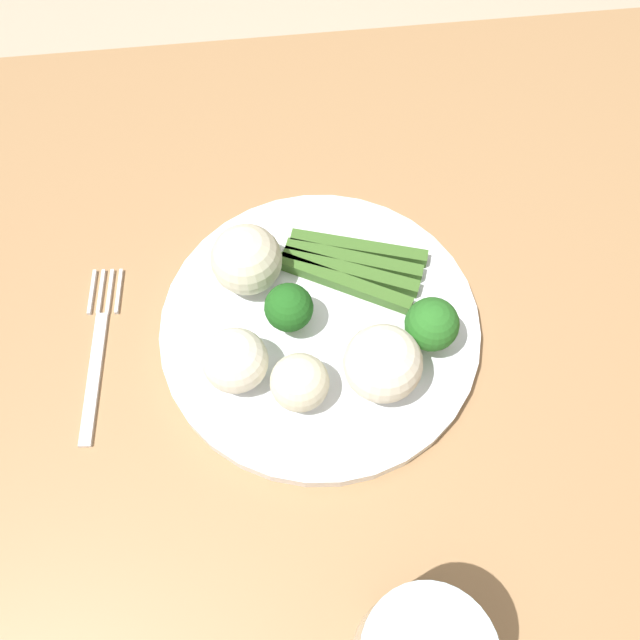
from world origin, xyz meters
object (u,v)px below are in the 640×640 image
object	(u,v)px
plate	(320,327)
cauliflower_front_left	(235,361)
broccoli_outer_edge	(432,325)
cauliflower_mid	(246,260)
cauliflower_edge	(300,382)
fork	(98,349)
dining_table	(369,416)
broccoli_near_center	(289,308)
cauliflower_near_fork	(380,364)
asparagus_bundle	(351,266)

from	to	relation	value
plate	cauliflower_front_left	world-z (taller)	cauliflower_front_left
broccoli_outer_edge	cauliflower_mid	world-z (taller)	cauliflower_mid
cauliflower_edge	fork	size ratio (longest dim) A/B	0.28
broccoli_outer_edge	cauliflower_edge	size ratio (longest dim) A/B	1.15
dining_table	cauliflower_front_left	bearing A→B (deg)	174.81
broccoli_near_center	cauliflower_mid	size ratio (longest dim) A/B	0.82
broccoli_outer_edge	dining_table	bearing A→B (deg)	-153.95
broccoli_near_center	cauliflower_edge	bearing A→B (deg)	-87.88
cauliflower_near_fork	cauliflower_mid	world-z (taller)	cauliflower_near_fork
broccoli_outer_edge	cauliflower_front_left	size ratio (longest dim) A/B	1.02
fork	cauliflower_edge	bearing A→B (deg)	-106.46
asparagus_bundle	fork	size ratio (longest dim) A/B	0.80
asparagus_bundle	cauliflower_edge	distance (m)	0.13
dining_table	cauliflower_edge	xyz separation A→B (m)	(-0.07, -0.01, 0.14)
asparagus_bundle	cauliflower_edge	size ratio (longest dim) A/B	2.83
dining_table	fork	xyz separation A→B (m)	(-0.23, 0.05, 0.10)
dining_table	cauliflower_front_left	size ratio (longest dim) A/B	28.14
asparagus_bundle	cauliflower_mid	xyz separation A→B (m)	(-0.09, 0.00, 0.02)
fork	cauliflower_near_fork	bearing A→B (deg)	-99.89
cauliflower_near_fork	asparagus_bundle	bearing A→B (deg)	93.61
broccoli_outer_edge	fork	world-z (taller)	broccoli_outer_edge
cauliflower_mid	cauliflower_edge	distance (m)	0.12
broccoli_outer_edge	fork	bearing A→B (deg)	173.72
cauliflower_near_fork	fork	bearing A→B (deg)	165.58
cauliflower_front_left	cauliflower_edge	size ratio (longest dim) A/B	1.13
dining_table	plate	distance (m)	0.12
broccoli_near_center	cauliflower_mid	distance (m)	0.06
dining_table	cauliflower_near_fork	size ratio (longest dim) A/B	23.79
asparagus_bundle	cauliflower_edge	bearing A→B (deg)	-94.37
plate	broccoli_outer_edge	world-z (taller)	broccoli_outer_edge
cauliflower_near_fork	cauliflower_mid	xyz separation A→B (m)	(-0.10, 0.11, -0.00)
cauliflower_front_left	asparagus_bundle	bearing A→B (deg)	40.34
plate	cauliflower_edge	size ratio (longest dim) A/B	5.85
cauliflower_near_fork	cauliflower_mid	bearing A→B (deg)	131.89
cauliflower_front_left	cauliflower_edge	xyz separation A→B (m)	(0.05, -0.02, -0.00)
cauliflower_mid	cauliflower_edge	bearing A→B (deg)	-73.41
asparagus_bundle	fork	world-z (taller)	asparagus_bundle
plate	asparagus_bundle	xyz separation A→B (m)	(0.03, 0.05, 0.01)
cauliflower_mid	fork	size ratio (longest dim) A/B	0.37
broccoli_near_center	cauliflower_front_left	distance (m)	0.06
cauliflower_near_fork	cauliflower_front_left	size ratio (longest dim) A/B	1.18
cauliflower_mid	broccoli_outer_edge	bearing A→B (deg)	-28.82
dining_table	cauliflower_edge	bearing A→B (deg)	-169.16
dining_table	cauliflower_mid	size ratio (longest dim) A/B	24.43
plate	cauliflower_near_fork	world-z (taller)	cauliflower_near_fork
broccoli_near_center	cauliflower_near_fork	bearing A→B (deg)	-41.83
dining_table	broccoli_near_center	xyz separation A→B (m)	(-0.07, 0.05, 0.14)
asparagus_bundle	broccoli_outer_edge	xyz separation A→B (m)	(0.05, -0.08, 0.02)
broccoli_outer_edge	cauliflower_near_fork	distance (m)	0.05
cauliflower_near_fork	cauliflower_mid	size ratio (longest dim) A/B	1.03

